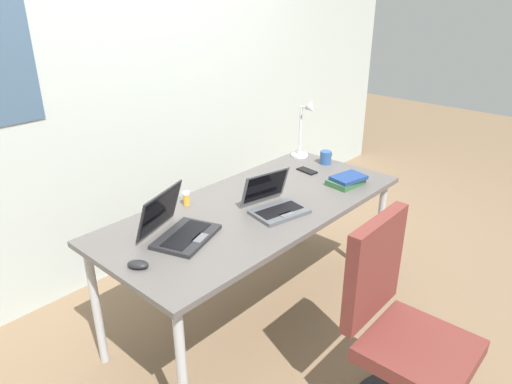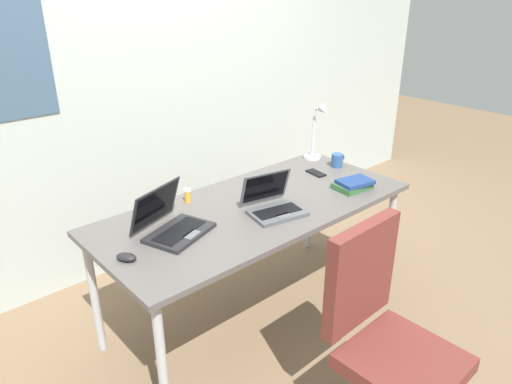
{
  "view_description": "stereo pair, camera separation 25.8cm",
  "coord_description": "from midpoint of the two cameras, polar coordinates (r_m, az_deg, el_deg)",
  "views": [
    {
      "loc": [
        -1.75,
        -1.58,
        1.87
      ],
      "look_at": [
        0.0,
        0.0,
        0.82
      ],
      "focal_mm": 33.24,
      "sensor_mm": 36.0,
      "label": 1
    },
    {
      "loc": [
        -1.57,
        -1.77,
        1.87
      ],
      "look_at": [
        0.0,
        0.0,
        0.82
      ],
      "focal_mm": 33.24,
      "sensor_mm": 36.0,
      "label": 2
    }
  ],
  "objects": [
    {
      "name": "computer_mouse",
      "position": [
        2.15,
        -12.05,
        -7.77
      ],
      "size": [
        0.1,
        0.11,
        0.03
      ],
      "primitive_type": "ellipsoid",
      "rotation": [
        0.0,
        0.0,
        0.56
      ],
      "color": "black",
      "rests_on": "desk"
    },
    {
      "name": "pill_bottle",
      "position": [
        2.65,
        -5.47,
        -0.44
      ],
      "size": [
        0.04,
        0.04,
        0.08
      ],
      "color": "gold",
      "rests_on": "desk"
    },
    {
      "name": "wall_back",
      "position": [
        3.28,
        -10.88,
        13.59
      ],
      "size": [
        6.0,
        0.13,
        2.6
      ],
      "color": "#B2BCB7",
      "rests_on": "ground_plane"
    },
    {
      "name": "desk",
      "position": [
        2.64,
        2.8,
        -2.77
      ],
      "size": [
        1.8,
        0.8,
        0.74
      ],
      "color": "#595451",
      "rests_on": "ground_plane"
    },
    {
      "name": "office_chair",
      "position": [
        2.26,
        18.78,
        -18.28
      ],
      "size": [
        0.52,
        0.54,
        0.97
      ],
      "color": "black",
      "rests_on": "ground_plane"
    },
    {
      "name": "headphones",
      "position": [
        2.86,
        3.83,
        0.97
      ],
      "size": [
        0.21,
        0.18,
        0.04
      ],
      "color": "#335999",
      "rests_on": "desk"
    },
    {
      "name": "book_stack",
      "position": [
        2.9,
        14.16,
        0.84
      ],
      "size": [
        0.23,
        0.19,
        0.06
      ],
      "color": "#336638",
      "rests_on": "desk"
    },
    {
      "name": "laptop_back_right",
      "position": [
        2.33,
        -6.93,
        -3.97
      ],
      "size": [
        0.4,
        0.38,
        0.23
      ],
      "color": "#232326",
      "rests_on": "desk"
    },
    {
      "name": "laptop_far_corner",
      "position": [
        2.53,
        5.05,
        -1.59
      ],
      "size": [
        0.33,
        0.31,
        0.21
      ],
      "color": "#515459",
      "rests_on": "desk"
    },
    {
      "name": "ground_plane",
      "position": [
        3.01,
        2.53,
        -14.46
      ],
      "size": [
        12.0,
        12.0,
        0.0
      ],
      "primitive_type": "plane",
      "color": "#7A6047"
    },
    {
      "name": "coffee_mug",
      "position": [
        3.22,
        12.04,
        3.72
      ],
      "size": [
        0.11,
        0.08,
        0.09
      ],
      "color": "#2D518C",
      "rests_on": "desk"
    },
    {
      "name": "cell_phone",
      "position": [
        3.08,
        9.62,
        2.22
      ],
      "size": [
        0.08,
        0.14,
        0.01
      ],
      "primitive_type": "cube",
      "rotation": [
        0.0,
        0.0,
        -0.13
      ],
      "color": "black",
      "rests_on": "desk"
    },
    {
      "name": "desk_lamp",
      "position": [
        3.27,
        9.65,
        7.11
      ],
      "size": [
        0.12,
        0.18,
        0.4
      ],
      "color": "silver",
      "rests_on": "desk"
    }
  ]
}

